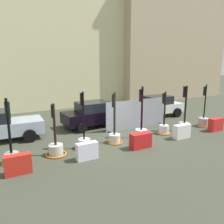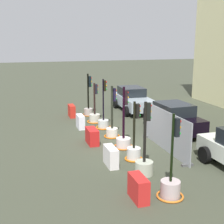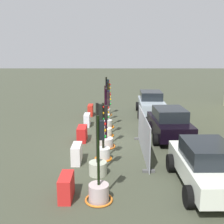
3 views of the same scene
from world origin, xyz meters
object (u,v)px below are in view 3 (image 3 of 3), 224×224
traffic_light_1 (105,116)px  car_white_van (206,165)px  construction_barrier_1 (87,120)px  construction_barrier_3 (77,154)px  traffic_light_2 (107,121)px  traffic_light_6 (98,162)px  construction_barrier_2 (82,134)px  traffic_light_7 (99,189)px  traffic_light_5 (103,150)px  car_silver_hatchback (151,103)px  traffic_light_3 (106,128)px  traffic_light_4 (106,138)px  construction_barrier_0 (90,110)px  traffic_light_0 (106,108)px  construction_barrier_4 (66,187)px  car_black_sedan (169,123)px

traffic_light_1 → car_white_van: 10.01m
construction_barrier_1 → construction_barrier_3: size_ratio=0.95×
traffic_light_2 → traffic_light_6: traffic_light_2 is taller
construction_barrier_2 → traffic_light_7: bearing=11.2°
construction_barrier_2 → car_white_van: bearing=43.9°
construction_barrier_2 → construction_barrier_3: bearing=1.6°
traffic_light_2 → construction_barrier_2: size_ratio=2.64×
traffic_light_5 → construction_barrier_1: size_ratio=2.63×
traffic_light_2 → construction_barrier_1: traffic_light_2 is taller
traffic_light_1 → construction_barrier_3: 7.13m
construction_barrier_2 → construction_barrier_1: bearing=179.9°
car_silver_hatchback → traffic_light_3: bearing=-31.0°
traffic_light_2 → car_white_van: traffic_light_2 is taller
traffic_light_4 → car_white_van: bearing=41.1°
traffic_light_3 → traffic_light_1: bearing=-177.4°
construction_barrier_2 → car_silver_hatchback: 7.88m
traffic_light_4 → traffic_light_5: bearing=-3.0°
construction_barrier_0 → traffic_light_1: bearing=32.8°
car_silver_hatchback → traffic_light_0: bearing=-84.1°
construction_barrier_2 → construction_barrier_4: bearing=1.1°
traffic_light_5 → traffic_light_6: 1.56m
traffic_light_1 → traffic_light_2: size_ratio=0.85×
construction_barrier_1 → construction_barrier_3: bearing=0.8°
construction_barrier_2 → construction_barrier_4: construction_barrier_4 is taller
traffic_light_3 → traffic_light_4: traffic_light_4 is taller
traffic_light_2 → car_silver_hatchback: traffic_light_2 is taller
car_white_van → car_silver_hatchback: size_ratio=0.94×
traffic_light_3 → traffic_light_6: traffic_light_6 is taller
traffic_light_0 → traffic_light_7: size_ratio=1.00×
traffic_light_6 → construction_barrier_1: size_ratio=2.93×
traffic_light_2 → traffic_light_3: bearing=-0.3°
traffic_light_0 → traffic_light_5: (8.63, 0.04, -0.09)m
construction_barrier_1 → construction_barrier_2: bearing=-0.1°
construction_barrier_0 → construction_barrier_3: construction_barrier_0 is taller
traffic_light_0 → car_black_sedan: 6.57m
traffic_light_4 → car_silver_hatchback: 8.07m
traffic_light_6 → traffic_light_7: bearing=3.8°
construction_barrier_0 → construction_barrier_3: size_ratio=0.98×
traffic_light_1 → car_black_sedan: traffic_light_1 is taller
traffic_light_5 → construction_barrier_4: traffic_light_5 is taller
traffic_light_2 → construction_barrier_0: bearing=-158.2°
construction_barrier_3 → car_black_sedan: bearing=126.4°
traffic_light_4 → construction_barrier_4: size_ratio=3.02×
construction_barrier_4 → car_silver_hatchback: bearing=159.9°
construction_barrier_0 → car_black_sedan: bearing=42.1°
car_silver_hatchback → traffic_light_5: bearing=-20.7°
traffic_light_1 → construction_barrier_0: (-1.80, -1.16, 0.03)m
traffic_light_6 → construction_barrier_3: 1.57m
construction_barrier_3 → traffic_light_0: bearing=172.9°
construction_barrier_0 → car_silver_hatchback: (-0.47, 4.63, 0.46)m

